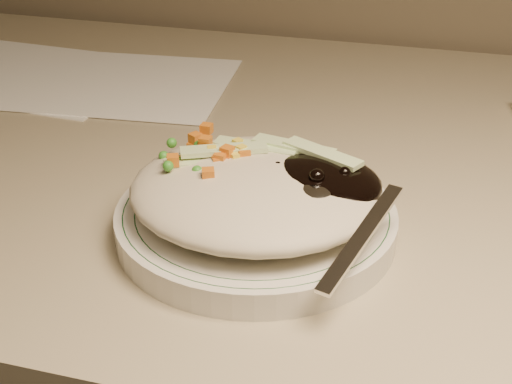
# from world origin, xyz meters

# --- Properties ---
(desk) EXTENTS (1.40, 0.70, 0.74)m
(desk) POSITION_xyz_m (0.00, 1.38, 0.54)
(desk) COLOR gray
(desk) RESTS_ON ground
(plate) EXTENTS (0.22, 0.22, 0.02)m
(plate) POSITION_xyz_m (-0.08, 1.21, 0.75)
(plate) COLOR silver
(plate) RESTS_ON desk
(plate_rim) EXTENTS (0.21, 0.21, 0.00)m
(plate_rim) POSITION_xyz_m (-0.08, 1.21, 0.76)
(plate_rim) COLOR #144723
(plate_rim) RESTS_ON plate
(meal) EXTENTS (0.21, 0.19, 0.05)m
(meal) POSITION_xyz_m (-0.07, 1.21, 0.78)
(meal) COLOR #C0B69C
(meal) RESTS_ON plate
(papers) EXTENTS (0.43, 0.24, 0.00)m
(papers) POSITION_xyz_m (-0.40, 1.49, 0.74)
(papers) COLOR white
(papers) RESTS_ON desk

